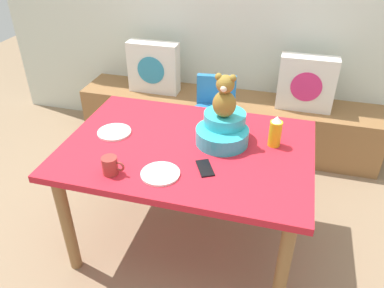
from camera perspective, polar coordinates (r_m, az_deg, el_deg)
ground_plane at (r=2.63m, az=-0.60°, el=-13.91°), size 8.00×8.00×0.00m
window_bench at (r=3.45m, az=5.02°, el=3.41°), size 2.60×0.44×0.46m
pillow_floral_left at (r=3.40m, az=-5.74°, el=11.31°), size 0.44×0.15×0.44m
pillow_floral_right at (r=3.20m, az=16.71°, el=8.65°), size 0.44×0.15×0.44m
dining_table at (r=2.21m, az=-0.69°, el=-2.34°), size 1.39×0.97×0.74m
highchair at (r=2.93m, az=3.31°, el=4.39°), size 0.35×0.48×0.79m
infant_seat_teal at (r=2.17m, az=4.65°, el=2.10°), size 0.30×0.33×0.16m
teddy_bear at (r=2.07m, az=4.90°, el=7.01°), size 0.13×0.12×0.25m
ketchup_bottle at (r=2.16m, az=12.34°, el=1.80°), size 0.07×0.07×0.18m
coffee_mug at (r=1.96m, az=-12.08°, el=-3.18°), size 0.12×0.08×0.09m
dinner_plate_near at (r=2.31m, az=-11.52°, el=1.75°), size 0.20×0.20×0.01m
dinner_plate_far at (r=1.94m, az=-4.75°, el=-4.44°), size 0.20×0.20×0.01m
cell_phone at (r=1.97m, az=1.95°, el=-3.61°), size 0.13×0.16×0.01m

